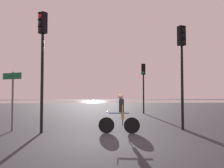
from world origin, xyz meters
The scene contains 7 objects.
ground_plane centered at (0.00, 0.00, 0.00)m, with size 120.00×120.00×0.00m, color #28282D.
water_strip centered at (0.00, 39.82, 0.00)m, with size 80.00×16.00×0.01m, color #9E937F.
traffic_light_far_right centered at (3.52, 10.29, 2.89)m, with size 0.38×0.40×4.15m.
traffic_light_near_left centered at (-2.70, 1.73, 3.50)m, with size 0.41×0.42×5.09m.
traffic_light_near_right centered at (3.50, 2.05, 3.28)m, with size 0.37×0.39×4.75m.
direction_sign_post centered at (-4.11, 2.29, 1.70)m, with size 0.98×0.55×2.60m.
cyclist centered at (0.59, 1.36, 0.82)m, with size 1.70×0.48×1.62m.
Camera 1 is at (-0.43, -7.62, 1.62)m, focal length 35.00 mm.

